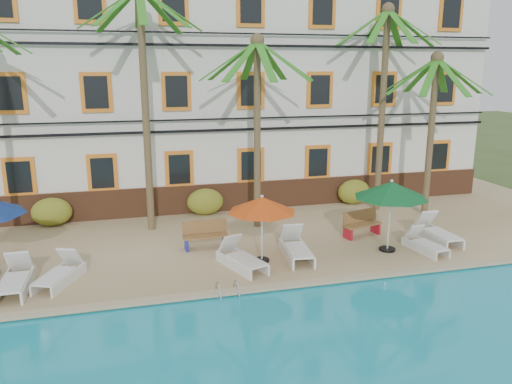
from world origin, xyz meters
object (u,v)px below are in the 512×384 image
object	(u,v)px
lounger_a	(15,279)
lounger_d	(296,248)
bench_right	(361,223)
palm_d	(384,82)
lounger_c	(241,258)
pool_ladder	(228,294)
lounger_e	(425,244)
lounger_f	(436,232)
palm_e	(433,111)
palm_b	(144,77)
umbrella_red	(262,205)
umbrella_green	(391,190)
bench_left	(205,234)
palm_c	(257,105)
lounger_b	(60,273)

from	to	relation	value
lounger_a	lounger_d	size ratio (longest dim) A/B	0.94
lounger_a	bench_right	bearing A→B (deg)	9.13
palm_d	lounger_c	xyz separation A→B (m)	(-7.06, -4.78, -5.04)
pool_ladder	lounger_a	bearing A→B (deg)	162.37
lounger_d	pool_ladder	size ratio (longest dim) A/B	2.84
palm_d	bench_right	distance (m)	6.12
lounger_e	lounger_f	world-z (taller)	lounger_f
palm_e	pool_ladder	world-z (taller)	palm_e
palm_d	palm_e	size ratio (longest dim) A/B	1.28
palm_b	umbrella_red	distance (m)	6.42
palm_e	umbrella_green	bearing A→B (deg)	-136.37
lounger_e	pool_ladder	world-z (taller)	lounger_e
palm_d	bench_left	size ratio (longest dim) A/B	5.54
palm_c	lounger_c	distance (m)	5.94
lounger_b	lounger_d	bearing A→B (deg)	1.41
palm_b	pool_ladder	bearing A→B (deg)	-75.20
palm_d	pool_ladder	bearing A→B (deg)	-140.23
umbrella_green	lounger_e	size ratio (longest dim) A/B	1.39
lounger_e	lounger_f	size ratio (longest dim) A/B	0.84
bench_left	pool_ladder	distance (m)	3.76
lounger_d	umbrella_green	bearing A→B (deg)	-3.35
bench_right	pool_ladder	bearing A→B (deg)	-147.74
palm_c	lounger_c	bearing A→B (deg)	-111.68
umbrella_green	pool_ladder	xyz separation A→B (m)	(-5.81, -1.93, -2.06)
lounger_f	bench_right	distance (m)	2.60
lounger_c	bench_left	xyz separation A→B (m)	(-0.78, 1.99, 0.17)
lounger_d	bench_right	world-z (taller)	lounger_d
palm_b	bench_left	size ratio (longest dim) A/B	5.80
palm_e	lounger_d	size ratio (longest dim) A/B	3.08
bench_left	pool_ladder	size ratio (longest dim) A/B	2.03
lounger_b	lounger_d	xyz separation A→B (m)	(7.06, 0.17, 0.03)
lounger_c	lounger_e	xyz separation A→B (m)	(6.18, -0.18, -0.04)
bench_left	pool_ladder	world-z (taller)	bench_left
lounger_d	bench_left	xyz separation A→B (m)	(-2.66, 1.62, 0.15)
lounger_b	pool_ladder	distance (m)	4.82
umbrella_red	pool_ladder	world-z (taller)	umbrella_red
palm_c	bench_right	size ratio (longest dim) A/B	4.50
palm_e	bench_right	xyz separation A→B (m)	(-3.80, -1.83, -3.79)
umbrella_green	lounger_a	world-z (taller)	umbrella_green
lounger_f	bench_left	bearing A→B (deg)	169.99
lounger_e	palm_c	bearing A→B (deg)	139.30
palm_b	lounger_c	size ratio (longest dim) A/B	4.27
umbrella_red	lounger_d	bearing A→B (deg)	2.11
umbrella_green	lounger_b	size ratio (longest dim) A/B	1.23
lounger_b	lounger_d	world-z (taller)	lounger_d
palm_b	lounger_e	distance (m)	11.13
palm_d	umbrella_red	size ratio (longest dim) A/B	3.90
umbrella_green	lounger_e	bearing A→B (deg)	-17.96
lounger_c	bench_left	distance (m)	2.14
lounger_a	lounger_e	bearing A→B (deg)	-0.92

